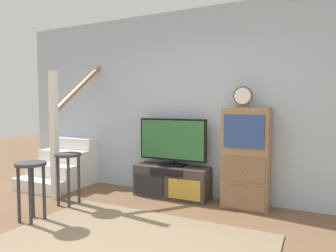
{
  "coord_description": "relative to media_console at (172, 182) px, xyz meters",
  "views": [
    {
      "loc": [
        1.56,
        -1.71,
        1.32
      ],
      "look_at": [
        -0.07,
        1.61,
        1.07
      ],
      "focal_mm": 32.56,
      "sensor_mm": 36.0,
      "label": 1
    }
  ],
  "objects": [
    {
      "name": "back_wall",
      "position": [
        0.3,
        0.27,
        1.12
      ],
      "size": [
        6.4,
        0.12,
        2.7
      ],
      "primitive_type": "cube",
      "color": "#A8BCD1",
      "rests_on": "ground_plane"
    },
    {
      "name": "desk_clock",
      "position": [
        1.0,
        -0.0,
        1.21
      ],
      "size": [
        0.24,
        0.08,
        0.27
      ],
      "color": "#4C3823",
      "rests_on": "side_cabinet"
    },
    {
      "name": "area_rug",
      "position": [
        0.3,
        -1.59,
        -0.22
      ],
      "size": [
        2.6,
        1.8,
        0.01
      ],
      "primitive_type": "cube",
      "color": "#847056",
      "rests_on": "ground_plane"
    },
    {
      "name": "media_console",
      "position": [
        0.0,
        0.0,
        0.0
      ],
      "size": [
        1.1,
        0.38,
        0.45
      ],
      "color": "#423833",
      "rests_on": "ground_plane"
    },
    {
      "name": "television",
      "position": [
        0.0,
        0.02,
        0.59
      ],
      "size": [
        1.03,
        0.22,
        0.68
      ],
      "color": "black",
      "rests_on": "media_console"
    },
    {
      "name": "staircase",
      "position": [
        -1.94,
        0.01,
        0.14
      ],
      "size": [
        1.0,
        1.36,
        2.2
      ],
      "color": "white",
      "rests_on": "ground_plane"
    },
    {
      "name": "bar_stool_far",
      "position": [
        -1.08,
        -0.92,
        0.29
      ],
      "size": [
        0.34,
        0.34,
        0.69
      ],
      "color": "#333338",
      "rests_on": "ground_plane"
    },
    {
      "name": "side_cabinet",
      "position": [
        1.05,
        0.01,
        0.42
      ],
      "size": [
        0.58,
        0.38,
        1.3
      ],
      "color": "#93704C",
      "rests_on": "ground_plane"
    },
    {
      "name": "bar_stool_near",
      "position": [
        -1.04,
        -1.53,
        0.28
      ],
      "size": [
        0.34,
        0.34,
        0.68
      ],
      "color": "#333338",
      "rests_on": "ground_plane"
    }
  ]
}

